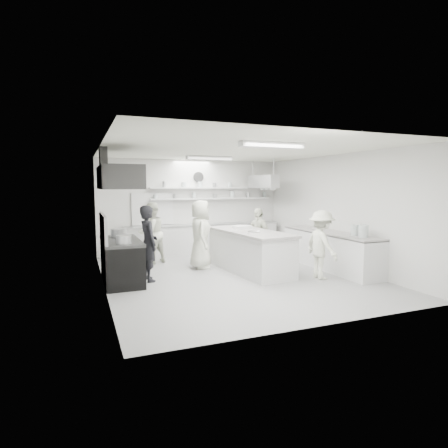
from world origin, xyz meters
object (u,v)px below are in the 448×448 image
object	(u,v)px
prep_island	(250,252)
cook_stove	(148,243)
cook_back	(151,233)
back_counter	(204,239)
right_counter	(330,251)
stove	(122,262)

from	to	relation	value
prep_island	cook_stove	xyz separation A→B (m)	(-2.56, -0.02, 0.37)
prep_island	cook_back	size ratio (longest dim) A/B	1.56
back_counter	right_counter	distance (m)	4.13
right_counter	back_counter	bearing A→B (deg)	124.65
stove	prep_island	size ratio (longest dim) A/B	0.67
stove	back_counter	bearing A→B (deg)	43.99
cook_stove	prep_island	bearing A→B (deg)	-96.34
cook_stove	cook_back	world-z (taller)	cook_stove
stove	right_counter	distance (m)	5.28
right_counter	prep_island	xyz separation A→B (m)	(-2.10, 0.49, 0.03)
stove	cook_stove	distance (m)	0.73
stove	back_counter	world-z (taller)	back_counter
prep_island	back_counter	bearing A→B (deg)	89.16
stove	right_counter	world-z (taller)	right_counter
back_counter	right_counter	xyz separation A→B (m)	(2.35, -3.40, 0.01)
cook_back	stove	bearing A→B (deg)	30.92
prep_island	cook_back	world-z (taller)	cook_back
right_counter	cook_back	xyz separation A→B (m)	(-4.24, 2.35, 0.39)
stove	cook_stove	xyz separation A→B (m)	(0.59, -0.13, 0.42)
back_counter	prep_island	world-z (taller)	prep_island
back_counter	cook_back	xyz separation A→B (m)	(-1.89, -1.05, 0.40)
stove	back_counter	xyz separation A→B (m)	(2.90, 2.80, 0.01)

